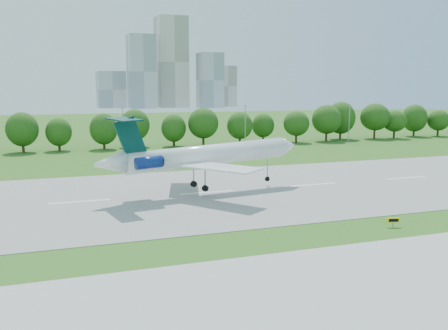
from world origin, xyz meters
The scene contains 7 objects.
ground centered at (0.00, 0.00, 0.00)m, with size 600.00×600.00×0.00m, color #2F5616.
runway centered at (0.00, 25.00, 0.04)m, with size 400.00×45.00×0.08m, color gray.
tree_line centered at (0.00, 92.00, 6.19)m, with size 288.40×8.40×10.40m.
light_poles centered at (-2.50, 82.00, 6.34)m, with size 175.90×0.25×12.19m.
skyline centered at (100.16, 390.61, 30.46)m, with size 127.00×52.00×80.00m.
airliner centered at (18.85, 24.70, 6.38)m, with size 36.35×26.19×12.24m.
taxi_sign_right centered at (35.59, -2.21, 0.87)m, with size 1.67×0.61×1.18m.
Camera 1 is at (-4.20, -51.50, 16.99)m, focal length 40.00 mm.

